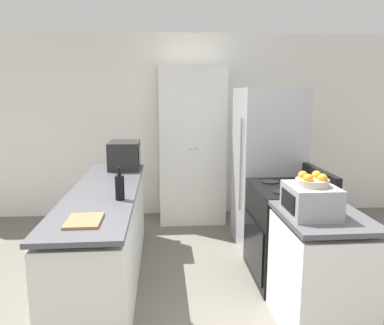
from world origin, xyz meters
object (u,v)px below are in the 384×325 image
(pantry_cabinet, at_px, (192,146))
(toaster_oven, at_px, (311,200))
(stove, at_px, (287,232))
(fruit_bowl, at_px, (312,181))
(microwave, at_px, (125,155))
(wine_bottle, at_px, (120,187))
(refrigerator, at_px, (267,169))

(pantry_cabinet, relative_size, toaster_oven, 5.41)
(stove, relative_size, fruit_bowl, 4.62)
(stove, relative_size, microwave, 2.31)
(wine_bottle, bearing_deg, toaster_oven, -19.85)
(refrigerator, xyz_separation_m, wine_bottle, (-1.55, -1.13, 0.10))
(pantry_cabinet, bearing_deg, fruit_bowl, -76.06)
(refrigerator, xyz_separation_m, toaster_oven, (-0.15, -1.63, 0.10))
(refrigerator, bearing_deg, fruit_bowl, -95.15)
(microwave, bearing_deg, stove, -32.12)
(pantry_cabinet, xyz_separation_m, wine_bottle, (-0.76, -2.09, -0.04))
(wine_bottle, distance_m, toaster_oven, 1.49)
(refrigerator, xyz_separation_m, microwave, (-1.64, 0.19, 0.15))
(stove, bearing_deg, microwave, 147.88)
(microwave, bearing_deg, fruit_bowl, -51.00)
(fruit_bowl, bearing_deg, stove, 81.01)
(wine_bottle, relative_size, toaster_oven, 0.70)
(pantry_cabinet, relative_size, refrigerator, 1.15)
(toaster_oven, height_order, fruit_bowl, fruit_bowl)
(microwave, xyz_separation_m, toaster_oven, (1.49, -1.82, -0.05))
(fruit_bowl, bearing_deg, toaster_oven, 79.84)
(pantry_cabinet, xyz_separation_m, microwave, (-0.84, -0.77, 0.01))
(stove, bearing_deg, refrigerator, 88.72)
(pantry_cabinet, distance_m, fruit_bowl, 2.69)
(stove, height_order, toaster_oven, toaster_oven)
(wine_bottle, relative_size, fruit_bowl, 1.18)
(pantry_cabinet, distance_m, wine_bottle, 2.22)
(microwave, height_order, fruit_bowl, fruit_bowl)
(refrigerator, relative_size, microwave, 3.96)
(toaster_oven, bearing_deg, microwave, 129.26)
(pantry_cabinet, bearing_deg, microwave, -137.61)
(microwave, bearing_deg, pantry_cabinet, 42.39)
(stove, height_order, wine_bottle, wine_bottle)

